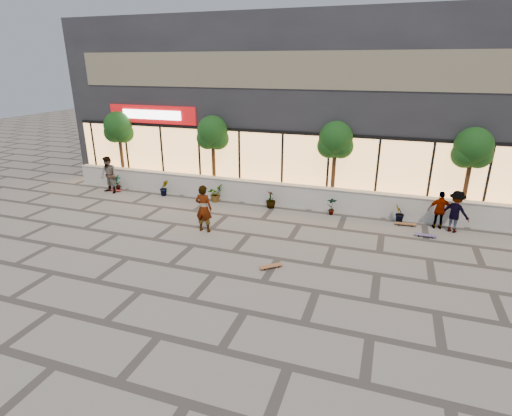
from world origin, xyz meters
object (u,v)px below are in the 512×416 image
(tree_east, at_px, (473,150))
(skateboard_center, at_px, (271,266))
(skater_right_far, at_px, (455,212))
(tree_west, at_px, (119,129))
(skater_right_near, at_px, (440,210))
(tree_midwest, at_px, (213,135))
(skateboard_left, at_px, (115,190))
(skateboard_right_far, at_px, (426,235))
(skater_center, at_px, (204,209))
(tree_mideast, at_px, (335,142))
(skater_left, at_px, (109,175))
(skateboard_right_near, at_px, (406,224))

(tree_east, bearing_deg, skateboard_center, -133.32)
(tree_east, distance_m, skater_right_far, 2.69)
(tree_west, height_order, skater_right_near, tree_west)
(tree_midwest, distance_m, tree_east, 11.50)
(tree_east, distance_m, skateboard_left, 16.83)
(tree_west, relative_size, skateboard_right_far, 4.96)
(skater_center, bearing_deg, skater_right_near, -157.68)
(skater_right_far, bearing_deg, skateboard_right_far, 68.65)
(skateboard_center, bearing_deg, skater_right_near, 3.93)
(skater_right_near, bearing_deg, skateboard_left, -3.15)
(skater_center, xyz_separation_m, skateboard_center, (3.40, -2.09, -0.87))
(tree_mideast, xyz_separation_m, skateboard_center, (-0.90, -6.79, -2.91))
(skater_center, height_order, skater_left, skater_center)
(skateboard_right_near, xyz_separation_m, skateboard_right_far, (0.72, -0.95, -0.01))
(skateboard_right_near, bearing_deg, tree_west, 169.25)
(tree_midwest, bearing_deg, tree_west, 180.00)
(tree_midwest, relative_size, tree_mideast, 1.00)
(tree_west, distance_m, skater_right_near, 16.21)
(skateboard_left, height_order, skateboard_right_near, skateboard_right_near)
(tree_west, relative_size, skateboard_center, 5.35)
(tree_midwest, xyz_separation_m, skateboard_right_near, (9.28, -1.53, -2.90))
(tree_midwest, xyz_separation_m, skater_left, (-5.04, -1.78, -2.04))
(skater_right_near, xyz_separation_m, skater_right_far, (0.53, -0.16, 0.06))
(tree_midwest, relative_size, skateboard_right_near, 4.60)
(skater_center, distance_m, skateboard_center, 4.08)
(tree_mideast, xyz_separation_m, skater_center, (-4.30, -4.70, -2.03))
(skater_left, relative_size, skateboard_right_near, 2.22)
(tree_west, height_order, tree_mideast, same)
(tree_mideast, bearing_deg, skater_right_near, -17.28)
(skateboard_right_far, bearing_deg, tree_east, 60.71)
(tree_mideast, height_order, skater_right_near, tree_mideast)
(skater_right_far, relative_size, skateboard_right_near, 1.97)
(skater_right_far, height_order, skateboard_center, skater_right_far)
(skater_right_far, bearing_deg, skateboard_center, 68.12)
(skater_right_far, xyz_separation_m, skateboard_right_near, (-1.75, 0.03, -0.76))
(skater_center, xyz_separation_m, skater_left, (-6.74, 2.92, -0.00))
(tree_midwest, relative_size, skater_center, 2.06)
(tree_east, height_order, skater_right_near, tree_east)
(skater_right_far, relative_size, skateboard_center, 2.29)
(skater_right_near, relative_size, skateboard_center, 2.13)
(tree_midwest, distance_m, skater_right_near, 10.82)
(skater_center, height_order, skater_right_far, skater_center)
(tree_mideast, distance_m, skateboard_right_far, 5.53)
(skateboard_center, bearing_deg, skateboard_right_near, 10.45)
(tree_east, distance_m, skateboard_center, 9.77)
(tree_midwest, height_order, skater_center, tree_midwest)
(skater_left, distance_m, skateboard_center, 11.34)
(skateboard_center, bearing_deg, skateboard_right_far, 0.27)
(skater_left, relative_size, skater_right_far, 1.13)
(tree_midwest, bearing_deg, skater_left, -160.55)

